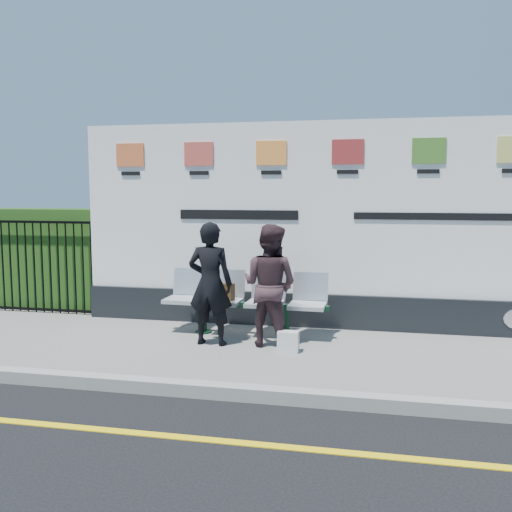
{
  "coord_description": "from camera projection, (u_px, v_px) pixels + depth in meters",
  "views": [
    {
      "loc": [
        0.94,
        -4.47,
        2.12
      ],
      "look_at": [
        -0.66,
        2.98,
        1.25
      ],
      "focal_mm": 40.0,
      "sensor_mm": 36.0,
      "label": 1
    }
  ],
  "objects": [
    {
      "name": "woman_right",
      "position": [
        270.0,
        285.0,
        7.34
      ],
      "size": [
        0.92,
        0.81,
        1.58
      ],
      "primitive_type": "imported",
      "rotation": [
        0.0,
        0.0,
        2.82
      ],
      "color": "#392529",
      "rests_on": "pavement"
    },
    {
      "name": "bench",
      "position": [
        244.0,
        318.0,
        7.94
      ],
      "size": [
        2.29,
        0.65,
        0.49
      ],
      "primitive_type": null,
      "rotation": [
        0.0,
        0.0,
        -0.03
      ],
      "color": "silver",
      "rests_on": "pavement"
    },
    {
      "name": "billboard",
      "position": [
        347.0,
        240.0,
        8.26
      ],
      "size": [
        8.0,
        0.3,
        3.0
      ],
      "color": "black",
      "rests_on": "pavement"
    },
    {
      "name": "yellow_line",
      "position": [
        258.0,
        445.0,
        4.78
      ],
      "size": [
        14.0,
        0.1,
        0.01
      ],
      "primitive_type": "cube",
      "color": "yellow",
      "rests_on": "ground"
    },
    {
      "name": "ground",
      "position": [
        258.0,
        445.0,
        4.78
      ],
      "size": [
        80.0,
        80.0,
        0.0
      ],
      "primitive_type": "plane",
      "color": "black"
    },
    {
      "name": "woman_left",
      "position": [
        210.0,
        284.0,
        7.39
      ],
      "size": [
        0.59,
        0.39,
        1.61
      ],
      "primitive_type": "imported",
      "rotation": [
        0.0,
        0.0,
        3.13
      ],
      "color": "black",
      "rests_on": "pavement"
    },
    {
      "name": "railing",
      "position": [
        34.0,
        266.0,
        9.37
      ],
      "size": [
        2.05,
        0.06,
        1.54
      ],
      "primitive_type": null,
      "color": "black",
      "rests_on": "pavement"
    },
    {
      "name": "pavement",
      "position": [
        299.0,
        355.0,
        7.2
      ],
      "size": [
        14.0,
        3.0,
        0.12
      ],
      "primitive_type": "cube",
      "color": "slate",
      "rests_on": "ground"
    },
    {
      "name": "hedge",
      "position": [
        50.0,
        258.0,
        9.8
      ],
      "size": [
        2.35,
        0.7,
        1.7
      ],
      "primitive_type": "cube",
      "color": "#254B16",
      "rests_on": "pavement"
    },
    {
      "name": "kerb",
      "position": [
        279.0,
        395.0,
        5.74
      ],
      "size": [
        14.0,
        0.18,
        0.14
      ],
      "primitive_type": "cube",
      "color": "gray",
      "rests_on": "ground"
    },
    {
      "name": "handbag_brown",
      "position": [
        223.0,
        291.0,
        7.96
      ],
      "size": [
        0.32,
        0.19,
        0.23
      ],
      "primitive_type": "cube",
      "rotation": [
        0.0,
        0.0,
        -0.23
      ],
      "color": "#32200E",
      "rests_on": "bench"
    },
    {
      "name": "carrier_bag_white",
      "position": [
        288.0,
        342.0,
        7.11
      ],
      "size": [
        0.26,
        0.16,
        0.26
      ],
      "primitive_type": "cube",
      "color": "silver",
      "rests_on": "pavement"
    }
  ]
}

